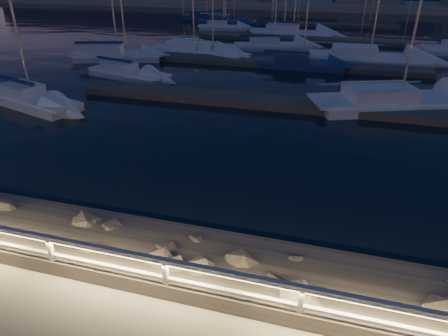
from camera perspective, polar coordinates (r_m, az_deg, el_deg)
The scene contains 19 objects.
ground at distance 10.10m, azimuth -13.51°, elevation -16.11°, with size 400.00×400.00×0.00m, color gray.
harbor_water at distance 38.45m, azimuth 9.71°, elevation 15.25°, with size 400.00×440.00×0.60m.
guard_rail at distance 9.63m, azimuth -14.38°, elevation -12.65°, with size 44.11×0.12×1.06m.
riprap at distance 10.99m, azimuth -11.92°, elevation -12.66°, with size 36.14×2.59×1.20m.
floating_docks at distance 39.59m, azimuth 10.02°, elevation 16.40°, with size 22.00×36.00×0.40m.
far_shore at distance 80.64m, azimuth 13.80°, elevation 21.95°, with size 160.00×14.00×5.20m.
sailboat_a at distance 26.00m, azimuth -25.97°, elevation 8.96°, with size 7.09×3.87×11.70m.
sailboat_b at distance 30.39m, azimuth -13.72°, elevation 13.18°, with size 6.75×3.50×11.09m.
sailboat_c at distance 32.96m, azimuth 10.86°, elevation 14.53°, with size 7.13×2.43×11.94m.
sailboat_d at distance 24.91m, azimuth 23.30°, elevation 8.89°, with size 10.39×6.31×17.05m.
sailboat_e at distance 36.34m, azimuth -15.22°, elevation 15.36°, with size 7.96×4.42×13.16m.
sailboat_f at distance 36.88m, azimuth -1.79°, elevation 16.34°, with size 7.28×4.65×12.10m.
sailboat_g at distance 40.17m, azimuth 6.88°, elevation 17.07°, with size 7.79×4.29×12.76m.
sailboat_h at distance 36.15m, azimuth 19.64°, elevation 14.71°, with size 10.06×3.14×16.92m.
sailboat_i at distance 52.16m, azimuth -0.24°, elevation 19.58°, with size 6.54×2.79×10.85m.
sailboat_j at distance 37.43m, azimuth -4.56°, elevation 16.48°, with size 8.00×2.72×13.46m.
sailboat_k at distance 47.68m, azimuth 9.54°, elevation 18.58°, with size 9.59×3.29×16.05m.
sailboat_m at distance 55.91m, azimuth -0.01°, elevation 20.14°, with size 7.41×2.30×12.63m.
sailboat_n at distance 62.09m, azimuth -2.64°, elevation 20.81°, with size 7.54×2.67×12.64m.
Camera 1 is at (4.12, -6.21, 6.82)m, focal length 32.00 mm.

